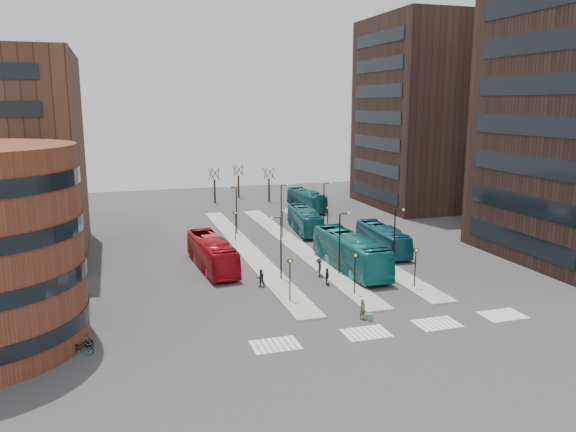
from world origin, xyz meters
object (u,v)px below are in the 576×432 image
object	(u,v)px
commuter_b	(327,277)
commuter_c	(319,267)
suitcase	(369,317)
bicycle_mid	(82,342)
traveller	(363,309)
teal_bus_b	(305,220)
teal_bus_a	(350,252)
commuter_a	(261,278)
teal_bus_d	(307,200)
red_bus	(212,253)
teal_bus_c	(383,239)
bicycle_near	(81,348)
bicycle_far	(81,344)

from	to	relation	value
commuter_b	commuter_c	xyz separation A→B (m)	(0.19, 2.69, 0.09)
suitcase	bicycle_mid	bearing A→B (deg)	170.59
traveller	teal_bus_b	bearing A→B (deg)	56.06
teal_bus_a	commuter_a	bearing A→B (deg)	-167.12
commuter_a	suitcase	bearing A→B (deg)	115.10
suitcase	teal_bus_d	size ratio (longest dim) A/B	0.05
red_bus	teal_bus_c	size ratio (longest dim) A/B	1.10
teal_bus_d	teal_bus_a	bearing A→B (deg)	-104.49
bicycle_near	bicycle_mid	distance (m)	1.09
red_bus	bicycle_mid	world-z (taller)	red_bus
bicycle_near	bicycle_mid	bearing A→B (deg)	24.70
teal_bus_b	teal_bus_d	world-z (taller)	teal_bus_b
red_bus	bicycle_far	size ratio (longest dim) A/B	7.10
bicycle_far	commuter_a	bearing A→B (deg)	-55.60
red_bus	teal_bus_b	bearing A→B (deg)	37.67
commuter_c	teal_bus_a	bearing A→B (deg)	132.17
bicycle_near	teal_bus_c	bearing A→B (deg)	-35.35
suitcase	teal_bus_b	xyz separation A→B (m)	(5.29, 30.80, 1.28)
red_bus	bicycle_near	bearing A→B (deg)	-128.81
teal_bus_a	teal_bus_c	size ratio (longest dim) A/B	1.24
suitcase	teal_bus_d	bearing A→B (deg)	71.31
commuter_a	bicycle_mid	world-z (taller)	commuter_a
red_bus	teal_bus_a	size ratio (longest dim) A/B	0.89
traveller	commuter_c	xyz separation A→B (m)	(0.59, 11.42, 0.09)
commuter_b	commuter_c	size ratio (longest dim) A/B	0.90
commuter_b	bicycle_near	xyz separation A→B (m)	(-21.31, -8.89, -0.33)
traveller	commuter_c	distance (m)	11.44
red_bus	traveller	world-z (taller)	red_bus
teal_bus_c	red_bus	bearing A→B (deg)	-174.07
traveller	teal_bus_d	bearing A→B (deg)	52.86
commuter_c	bicycle_far	xyz separation A→B (m)	(-21.49, -10.81, -0.47)
teal_bus_d	traveller	size ratio (longest dim) A/B	6.87
teal_bus_d	commuter_c	distance (m)	35.15
commuter_a	bicycle_near	world-z (taller)	commuter_a
teal_bus_b	teal_bus_a	bearing A→B (deg)	-87.14
suitcase	commuter_a	world-z (taller)	commuter_a
teal_bus_c	bicycle_far	world-z (taller)	teal_bus_c
bicycle_mid	red_bus	bearing A→B (deg)	-33.96
traveller	bicycle_mid	world-z (taller)	traveller
red_bus	bicycle_mid	xyz separation A→B (m)	(-11.94, -16.24, -1.17)
commuter_a	commuter_c	size ratio (longest dim) A/B	0.92
teal_bus_c	bicycle_near	bearing A→B (deg)	-146.87
teal_bus_c	commuter_c	world-z (taller)	teal_bus_c
bicycle_mid	commuter_b	bearing A→B (deg)	-67.57
red_bus	bicycle_far	bearing A→B (deg)	-130.03
commuter_b	bicycle_far	xyz separation A→B (m)	(-21.31, -8.12, -0.37)
red_bus	bicycle_mid	bearing A→B (deg)	-130.58
suitcase	bicycle_mid	distance (m)	21.29
teal_bus_c	traveller	world-z (taller)	teal_bus_c
suitcase	red_bus	world-z (taller)	red_bus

